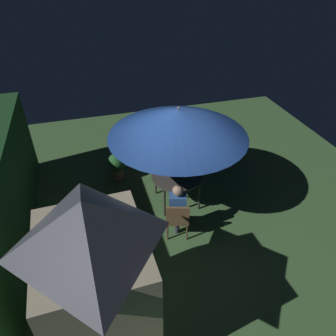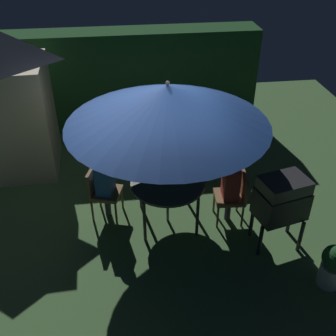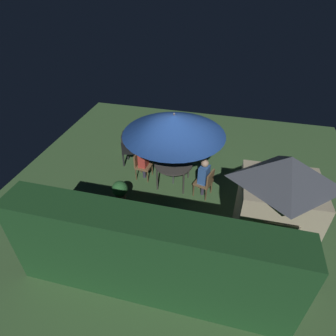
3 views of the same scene
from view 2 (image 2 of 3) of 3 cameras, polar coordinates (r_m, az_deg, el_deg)
name	(u,v)px [view 2 (image 2 of 3)]	position (r m, az deg, el deg)	size (l,w,h in m)	color
ground_plane	(146,217)	(6.82, -3.19, -6.99)	(11.00, 11.00, 0.00)	#47703D
hedge_backdrop	(131,79)	(9.30, -5.27, 12.44)	(5.62, 0.77, 2.16)	#1E4C23
garden_shed	(3,102)	(7.93, -22.30, 8.67)	(1.74, 1.50, 2.76)	#C6B793
patio_table	(168,186)	(6.31, -0.04, -2.53)	(1.17, 1.17, 0.78)	#47423D
patio_umbrella	(168,105)	(5.60, -0.05, 8.91)	(2.92, 2.92, 2.45)	#4C4C51
bbq_grill	(281,199)	(6.05, 15.77, -4.30)	(0.80, 0.65, 1.20)	black
chair_near_shed	(235,194)	(6.55, 9.44, -3.59)	(0.50, 0.50, 0.90)	olive
chair_far_side	(101,189)	(6.65, -9.48, -2.95)	(0.58, 0.57, 0.90)	olive
potted_plant_by_shed	(333,265)	(5.99, 22.35, -12.62)	(0.36, 0.36, 0.68)	silver
potted_plant_by_grill	(227,155)	(7.68, 8.29, 1.88)	(0.45, 0.45, 0.74)	#936651
person_in_red	(231,180)	(6.38, 8.90, -1.75)	(0.27, 0.36, 1.26)	#CC3D33
person_in_blue	(105,176)	(6.48, -8.97, -1.16)	(0.33, 0.39, 1.26)	#3866B2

